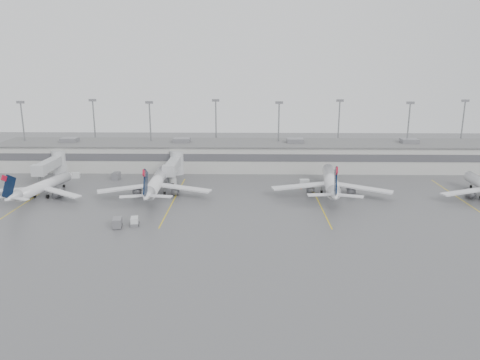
{
  "coord_description": "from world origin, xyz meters",
  "views": [
    {
      "loc": [
        0.48,
        -84.62,
        33.32
      ],
      "look_at": [
        -1.39,
        24.0,
        5.0
      ],
      "focal_mm": 35.0,
      "sensor_mm": 36.0,
      "label": 1
    }
  ],
  "objects_px": {
    "jet_far_left": "(41,187)",
    "jet_mid_right": "(331,182)",
    "jet_mid_left": "(156,183)",
    "baggage_tug": "(135,222)"
  },
  "relations": [
    {
      "from": "jet_mid_left",
      "to": "baggage_tug",
      "type": "relative_size",
      "value": 10.67
    },
    {
      "from": "jet_far_left",
      "to": "jet_mid_right",
      "type": "height_order",
      "value": "jet_mid_right"
    },
    {
      "from": "jet_mid_left",
      "to": "jet_far_left",
      "type": "bearing_deg",
      "value": -177.25
    },
    {
      "from": "jet_mid_left",
      "to": "baggage_tug",
      "type": "bearing_deg",
      "value": -92.46
    },
    {
      "from": "baggage_tug",
      "to": "jet_far_left",
      "type": "bearing_deg",
      "value": 134.41
    },
    {
      "from": "jet_far_left",
      "to": "baggage_tug",
      "type": "relative_size",
      "value": 9.05
    },
    {
      "from": "jet_far_left",
      "to": "jet_mid_right",
      "type": "bearing_deg",
      "value": 14.61
    },
    {
      "from": "jet_far_left",
      "to": "baggage_tug",
      "type": "height_order",
      "value": "jet_far_left"
    },
    {
      "from": "jet_mid_left",
      "to": "baggage_tug",
      "type": "xyz_separation_m",
      "value": [
        -0.31,
        -21.75,
        -2.5
      ]
    },
    {
      "from": "jet_far_left",
      "to": "baggage_tug",
      "type": "distance_m",
      "value": 33.93
    }
  ]
}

